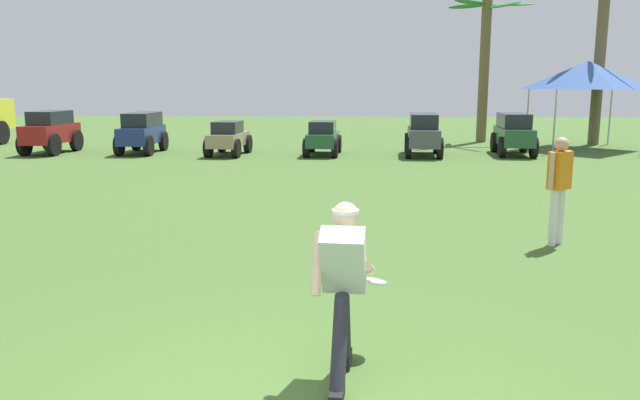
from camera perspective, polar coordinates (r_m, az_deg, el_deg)
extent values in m
cylinder|color=#23232D|center=(5.09, 2.15, -11.91)|extent=(0.15, 0.37, 0.72)
cube|color=black|center=(5.36, 2.30, -14.31)|extent=(0.13, 0.27, 0.10)
cylinder|color=#23232D|center=(4.81, 1.77, -13.32)|extent=(0.16, 0.45, 0.69)
cube|color=black|center=(4.81, 1.55, -17.42)|extent=(0.13, 0.27, 0.10)
cube|color=silver|center=(4.86, 2.16, -5.53)|extent=(0.38, 0.46, 0.57)
sphere|color=beige|center=(4.90, 2.33, -1.39)|extent=(0.23, 0.23, 0.21)
cylinder|color=white|center=(4.90, 2.34, -1.04)|extent=(0.23, 0.23, 0.03)
cylinder|color=beige|center=(5.15, 4.46, -6.21)|extent=(0.14, 0.58, 0.27)
cylinder|color=beige|center=(4.84, -0.27, -5.81)|extent=(0.11, 0.29, 0.49)
cylinder|color=white|center=(5.47, 4.81, -7.40)|extent=(0.35, 0.35, 0.07)
cylinder|color=silver|center=(9.53, 20.54, -1.54)|extent=(0.16, 0.16, 0.82)
cylinder|color=silver|center=(9.69, 21.09, -1.39)|extent=(0.16, 0.16, 0.82)
cube|color=orange|center=(9.50, 21.08, 2.55)|extent=(0.39, 0.37, 0.54)
cylinder|color=tan|center=(9.32, 20.43, 2.51)|extent=(0.10, 0.10, 0.52)
cylinder|color=tan|center=(9.68, 21.72, 2.71)|extent=(0.10, 0.10, 0.52)
sphere|color=tan|center=(9.46, 21.23, 4.77)|extent=(0.28, 0.28, 0.20)
cube|color=maroon|center=(22.62, -23.41, 5.61)|extent=(1.10, 2.40, 0.60)
cube|color=#1E232B|center=(22.64, -23.45, 6.93)|extent=(0.94, 1.59, 0.44)
cylinder|color=black|center=(23.56, -23.52, 5.03)|extent=(0.22, 0.73, 0.72)
cylinder|color=black|center=(23.11, -21.38, 5.09)|extent=(0.22, 0.73, 0.72)
cylinder|color=black|center=(22.21, -25.42, 4.60)|extent=(0.22, 0.73, 0.72)
cylinder|color=black|center=(21.73, -23.18, 4.66)|extent=(0.22, 0.73, 0.72)
cube|color=navy|center=(21.68, -15.99, 5.74)|extent=(0.97, 2.40, 0.55)
cube|color=#1E232B|center=(21.79, -15.93, 7.10)|extent=(0.85, 1.80, 0.46)
cylinder|color=black|center=(22.65, -16.46, 5.21)|extent=(0.18, 0.66, 0.66)
cylinder|color=black|center=(22.36, -14.12, 5.26)|extent=(0.18, 0.66, 0.66)
cylinder|color=black|center=(21.07, -17.90, 4.76)|extent=(0.18, 0.66, 0.66)
cylinder|color=black|center=(20.77, -15.40, 4.81)|extent=(0.18, 0.66, 0.66)
cube|color=#998466|center=(20.49, -8.35, 5.51)|extent=(1.09, 2.27, 0.42)
cube|color=#1E232B|center=(20.37, -8.46, 6.60)|extent=(0.89, 1.17, 0.38)
cylinder|color=black|center=(21.37, -8.96, 5.14)|extent=(0.23, 0.61, 0.60)
cylinder|color=black|center=(21.14, -6.60, 5.14)|extent=(0.23, 0.61, 0.60)
cylinder|color=black|center=(19.91, -10.18, 4.70)|extent=(0.23, 0.61, 0.60)
cylinder|color=black|center=(19.66, -7.67, 4.70)|extent=(0.23, 0.61, 0.60)
cube|color=#235133|center=(20.34, 0.26, 5.58)|extent=(1.05, 2.26, 0.42)
cube|color=#1E232B|center=(20.21, 0.24, 6.69)|extent=(0.86, 1.15, 0.38)
cylinder|color=black|center=(21.17, -0.75, 5.21)|extent=(0.22, 0.61, 0.60)
cylinder|color=black|center=(21.08, 1.69, 5.19)|extent=(0.22, 0.61, 0.60)
cylinder|color=black|center=(19.65, -1.27, 4.78)|extent=(0.22, 0.61, 0.60)
cylinder|color=black|center=(19.55, 1.36, 4.76)|extent=(0.22, 0.61, 0.60)
cube|color=#474C51|center=(20.36, 9.42, 5.71)|extent=(1.15, 2.47, 0.55)
cube|color=#1E232B|center=(20.48, 9.44, 7.16)|extent=(0.99, 1.86, 0.46)
cylinder|color=black|center=(21.20, 7.99, 5.20)|extent=(0.23, 0.67, 0.66)
cylinder|color=black|center=(21.25, 10.59, 5.13)|extent=(0.23, 0.67, 0.66)
cylinder|color=black|center=(19.54, 8.09, 4.74)|extent=(0.23, 0.67, 0.66)
cylinder|color=black|center=(19.58, 10.91, 4.67)|extent=(0.23, 0.67, 0.66)
cube|color=#235133|center=(21.26, 17.29, 5.58)|extent=(1.17, 2.48, 0.55)
cube|color=#1E232B|center=(21.37, 17.29, 6.97)|extent=(1.00, 1.87, 0.46)
cylinder|color=black|center=(22.03, 15.64, 5.11)|extent=(0.24, 0.67, 0.66)
cylinder|color=black|center=(22.19, 18.10, 5.02)|extent=(0.24, 0.67, 0.66)
cylinder|color=black|center=(20.38, 16.32, 4.66)|extent=(0.24, 0.67, 0.66)
cylinder|color=black|center=(20.56, 18.96, 4.56)|extent=(0.24, 0.67, 0.66)
cylinder|color=black|center=(26.69, -27.19, 5.50)|extent=(0.28, 0.91, 0.90)
cylinder|color=brown|center=(25.59, 14.77, 11.49)|extent=(0.39, 0.39, 5.67)
ellipsoid|color=#2E7730|center=(25.87, 17.06, 16.73)|extent=(1.78, 0.43, 0.19)
ellipsoid|color=#2E7730|center=(26.51, 14.98, 16.97)|extent=(0.52, 1.51, 0.17)
ellipsoid|color=#2E7730|center=(26.11, 13.31, 16.86)|extent=(1.47, 1.20, 0.19)
ellipsoid|color=#2E7730|center=(24.97, 13.67, 17.15)|extent=(1.63, 1.49, 0.17)
ellipsoid|color=#2E7730|center=(24.99, 16.45, 16.72)|extent=(1.05, 1.84, 0.20)
cylinder|color=brown|center=(25.85, 24.18, 11.41)|extent=(0.40, 0.40, 6.12)
cylinder|color=#B2B5BA|center=(26.15, 24.98, 6.91)|extent=(0.06, 0.06, 2.10)
cylinder|color=#B2B5BA|center=(25.11, 18.43, 7.25)|extent=(0.06, 0.06, 2.10)
cylinder|color=#B2B5BA|center=(22.17, 20.66, 6.72)|extent=(0.06, 0.06, 2.10)
pyramid|color=#33569E|center=(24.11, 23.27, 10.46)|extent=(3.24, 3.24, 0.96)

